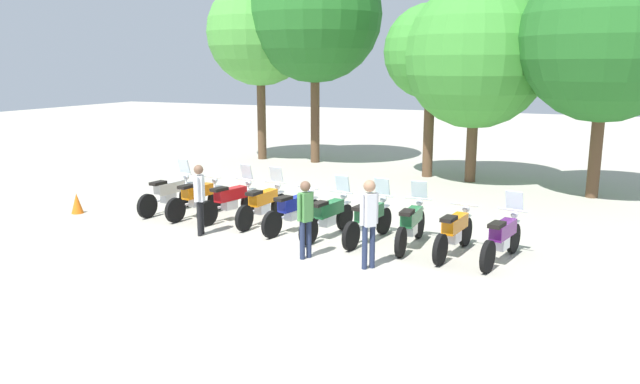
# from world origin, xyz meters

# --- Properties ---
(ground_plane) EXTENTS (80.00, 80.00, 0.00)m
(ground_plane) POSITION_xyz_m (0.00, 0.00, 0.00)
(ground_plane) COLOR #ADA899
(motorcycle_0) EXTENTS (0.65, 2.19, 1.37)m
(motorcycle_0) POSITION_xyz_m (-4.42, 0.38, 0.52)
(motorcycle_0) COLOR black
(motorcycle_0) RESTS_ON ground_plane
(motorcycle_1) EXTENTS (0.69, 2.18, 0.99)m
(motorcycle_1) POSITION_xyz_m (-3.44, 0.28, 0.50)
(motorcycle_1) COLOR black
(motorcycle_1) RESTS_ON ground_plane
(motorcycle_2) EXTENTS (0.77, 2.16, 1.37)m
(motorcycle_2) POSITION_xyz_m (-2.45, 0.34, 0.52)
(motorcycle_2) COLOR black
(motorcycle_2) RESTS_ON ground_plane
(motorcycle_3) EXTENTS (0.62, 2.19, 1.37)m
(motorcycle_3) POSITION_xyz_m (-1.47, 0.30, 0.52)
(motorcycle_3) COLOR black
(motorcycle_3) RESTS_ON ground_plane
(motorcycle_4) EXTENTS (0.76, 2.16, 0.99)m
(motorcycle_4) POSITION_xyz_m (-0.49, 0.03, 0.50)
(motorcycle_4) COLOR black
(motorcycle_4) RESTS_ON ground_plane
(motorcycle_5) EXTENTS (0.70, 2.18, 1.37)m
(motorcycle_5) POSITION_xyz_m (0.50, -0.14, 0.52)
(motorcycle_5) COLOR black
(motorcycle_5) RESTS_ON ground_plane
(motorcycle_6) EXTENTS (0.69, 2.18, 1.37)m
(motorcycle_6) POSITION_xyz_m (1.48, -0.10, 0.52)
(motorcycle_6) COLOR black
(motorcycle_6) RESTS_ON ground_plane
(motorcycle_7) EXTENTS (0.62, 2.19, 1.37)m
(motorcycle_7) POSITION_xyz_m (2.46, -0.10, 0.52)
(motorcycle_7) COLOR black
(motorcycle_7) RESTS_ON ground_plane
(motorcycle_8) EXTENTS (0.67, 2.18, 0.99)m
(motorcycle_8) POSITION_xyz_m (3.44, -0.31, 0.50)
(motorcycle_8) COLOR black
(motorcycle_8) RESTS_ON ground_plane
(motorcycle_9) EXTENTS (0.74, 2.17, 1.37)m
(motorcycle_9) POSITION_xyz_m (4.43, -0.39, 0.52)
(motorcycle_9) COLOR black
(motorcycle_9) RESTS_ON ground_plane
(person_0) EXTENTS (0.29, 0.39, 1.63)m
(person_0) POSITION_xyz_m (0.70, -1.81, 0.95)
(person_0) COLOR #232D4C
(person_0) RESTS_ON ground_plane
(person_1) EXTENTS (0.33, 0.36, 1.77)m
(person_1) POSITION_xyz_m (2.10, -1.89, 1.05)
(person_1) COLOR #232D4C
(person_1) RESTS_ON ground_plane
(person_2) EXTENTS (0.28, 0.41, 1.67)m
(person_2) POSITION_xyz_m (-2.31, -1.21, 0.97)
(person_2) COLOR black
(person_2) RESTS_ON ground_plane
(tree_0) EXTENTS (4.34, 4.34, 7.40)m
(tree_0) POSITION_xyz_m (-6.78, 9.74, 5.21)
(tree_0) COLOR brown
(tree_0) RESTS_ON ground_plane
(tree_1) EXTENTS (5.28, 5.28, 8.48)m
(tree_1) POSITION_xyz_m (-4.35, 9.81, 5.83)
(tree_1) COLOR brown
(tree_1) RESTS_ON ground_plane
(tree_2) EXTENTS (3.28, 3.28, 6.02)m
(tree_2) POSITION_xyz_m (0.66, 8.48, 4.34)
(tree_2) COLOR brown
(tree_2) RESTS_ON ground_plane
(tree_3) EXTENTS (4.77, 4.77, 6.60)m
(tree_3) POSITION_xyz_m (2.25, 8.10, 4.20)
(tree_3) COLOR brown
(tree_3) RESTS_ON ground_plane
(tree_4) EXTENTS (4.92, 4.92, 7.17)m
(tree_4) POSITION_xyz_m (6.08, 7.05, 4.70)
(tree_4) COLOR brown
(tree_4) RESTS_ON ground_plane
(traffic_cone) EXTENTS (0.32, 0.32, 0.55)m
(traffic_cone) POSITION_xyz_m (-6.59, -0.78, 0.28)
(traffic_cone) COLOR orange
(traffic_cone) RESTS_ON ground_plane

